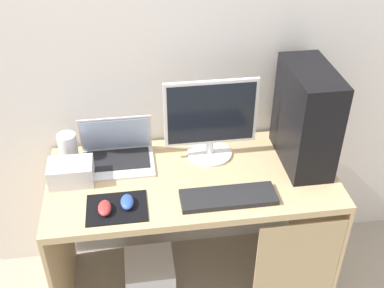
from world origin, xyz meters
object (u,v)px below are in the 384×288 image
mouse_right (105,208)px  subwoofer (150,278)px  projector (71,172)px  keyboard (228,197)px  monitor (211,121)px  speaker (68,148)px  mouse_left (127,202)px  pc_tower (306,117)px  laptop (117,153)px

mouse_right → subwoofer: size_ratio=0.38×
projector → keyboard: (0.68, -0.22, -0.04)m
monitor → speaker: monitor is taller
speaker → keyboard: bearing=-28.7°
projector → keyboard: bearing=-18.2°
monitor → mouse_left: (-0.41, -0.32, -0.18)m
projector → keyboard: projector is taller
monitor → pc_tower: bearing=-12.4°
projector → mouse_right: size_ratio=2.08×
subwoofer → speaker: bearing=146.5°
pc_tower → laptop: size_ratio=1.40×
subwoofer → mouse_right: bearing=-136.0°
pc_tower → keyboard: (-0.40, -0.24, -0.23)m
pc_tower → laptop: (-0.88, 0.11, -0.19)m
pc_tower → subwoofer: 1.18m
keyboard → mouse_right: (-0.53, -0.01, 0.01)m
projector → keyboard: size_ratio=0.48×
monitor → laptop: 0.48m
laptop → subwoofer: size_ratio=1.36×
keyboard → monitor: bearing=93.9°
pc_tower → mouse_left: bearing=-165.2°
laptop → speaker: (-0.23, 0.03, 0.03)m
mouse_right → speaker: bearing=113.5°
keyboard → pc_tower: bearing=30.9°
monitor → projector: (-0.66, -0.11, -0.15)m
projector → monitor: bearing=9.6°
monitor → mouse_right: (-0.51, -0.34, -0.18)m
keyboard → subwoofer: keyboard is taller
mouse_left → subwoofer: 0.69m
subwoofer → pc_tower: bearing=6.1°
mouse_right → projector: bearing=123.1°
monitor → laptop: bearing=177.6°
laptop → speaker: size_ratio=2.27×
monitor → projector: bearing=-170.4°
pc_tower → speaker: bearing=172.7°
laptop → projector: size_ratio=1.71×
projector → laptop: bearing=32.0°
monitor → keyboard: monitor is taller
keyboard → mouse_left: bearing=177.4°
keyboard → mouse_right: bearing=-179.5°
pc_tower → mouse_left: 0.90m
monitor → mouse_right: bearing=-146.2°
pc_tower → keyboard: bearing=-149.1°
laptop → keyboard: 0.59m
keyboard → mouse_right: mouse_right is taller
speaker → subwoofer: speaker is taller
pc_tower → monitor: size_ratio=1.09×
subwoofer → keyboard: bearing=-23.8°
monitor → mouse_right: size_ratio=4.59×
laptop → mouse_right: (-0.06, -0.36, -0.02)m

